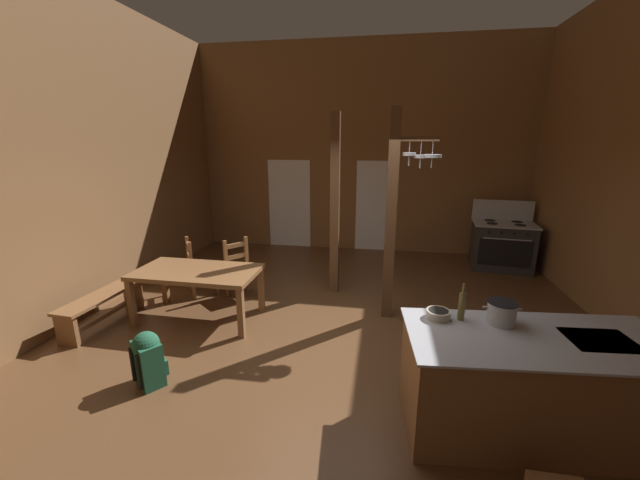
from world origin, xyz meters
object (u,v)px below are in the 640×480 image
object	(u,v)px
stove_range	(502,245)
stockpot_on_counter	(502,313)
bench_along_left_wall	(102,304)
backpack	(148,357)
dining_table	(197,276)
ladderback_chair_near_window	(241,270)
bottle_tall_on_counter	(462,305)
kitchen_island	(532,385)
ladderback_chair_by_post	(199,267)
mixing_bowl_on_counter	(438,314)

from	to	relation	value
stove_range	stockpot_on_counter	bearing A→B (deg)	-106.42
bench_along_left_wall	backpack	xyz separation A→B (m)	(1.43, -1.09, 0.01)
stove_range	dining_table	size ratio (longest dim) A/B	0.77
dining_table	ladderback_chair_near_window	size ratio (longest dim) A/B	1.80
dining_table	bottle_tall_on_counter	world-z (taller)	bottle_tall_on_counter
stove_range	bench_along_left_wall	world-z (taller)	stove_range
bottle_tall_on_counter	stove_range	bearing A→B (deg)	69.54
bench_along_left_wall	stockpot_on_counter	world-z (taller)	stockpot_on_counter
ladderback_chair_near_window	backpack	size ratio (longest dim) A/B	1.59
ladderback_chair_near_window	bottle_tall_on_counter	bearing A→B (deg)	-35.81
ladderback_chair_near_window	stockpot_on_counter	bearing A→B (deg)	-33.06
kitchen_island	stockpot_on_counter	bearing A→B (deg)	140.94
dining_table	bottle_tall_on_counter	size ratio (longest dim) A/B	4.88
kitchen_island	ladderback_chair_near_window	bearing A→B (deg)	146.48
backpack	bottle_tall_on_counter	world-z (taller)	bottle_tall_on_counter
bottle_tall_on_counter	dining_table	bearing A→B (deg)	158.67
ladderback_chair_near_window	ladderback_chair_by_post	xyz separation A→B (m)	(-0.73, -0.00, 0.00)
ladderback_chair_by_post	ladderback_chair_near_window	bearing A→B (deg)	0.31
backpack	ladderback_chair_near_window	bearing A→B (deg)	87.23
ladderback_chair_near_window	stockpot_on_counter	xyz separation A→B (m)	(3.31, -2.15, 0.57)
backpack	stockpot_on_counter	size ratio (longest dim) A/B	1.84
ladderback_chair_near_window	bottle_tall_on_counter	xyz separation A→B (m)	(2.97, -2.14, 0.60)
ladderback_chair_near_window	ladderback_chair_by_post	bearing A→B (deg)	-179.69
mixing_bowl_on_counter	ladderback_chair_near_window	bearing A→B (deg)	142.24
ladderback_chair_by_post	bench_along_left_wall	bearing A→B (deg)	-123.24
kitchen_island	ladderback_chair_by_post	size ratio (longest dim) A/B	2.35
stove_range	mixing_bowl_on_counter	size ratio (longest dim) A/B	6.05
ladderback_chair_by_post	stove_range	bearing A→B (deg)	22.49
ladderback_chair_by_post	kitchen_island	bearing A→B (deg)	-28.74
ladderback_chair_by_post	stockpot_on_counter	world-z (taller)	stockpot_on_counter
stove_range	bench_along_left_wall	size ratio (longest dim) A/B	1.01
kitchen_island	bottle_tall_on_counter	xyz separation A→B (m)	(-0.59, 0.22, 0.60)
stove_range	mixing_bowl_on_counter	distance (m)	4.73
backpack	mixing_bowl_on_counter	world-z (taller)	mixing_bowl_on_counter
dining_table	bench_along_left_wall	bearing A→B (deg)	-163.10
bench_along_left_wall	bottle_tall_on_counter	world-z (taller)	bottle_tall_on_counter
dining_table	stockpot_on_counter	world-z (taller)	stockpot_on_counter
ladderback_chair_by_post	bench_along_left_wall	size ratio (longest dim) A/B	0.72
kitchen_island	bench_along_left_wall	distance (m)	5.23
dining_table	bench_along_left_wall	world-z (taller)	dining_table
mixing_bowl_on_counter	bench_along_left_wall	bearing A→B (deg)	168.22
bottle_tall_on_counter	backpack	bearing A→B (deg)	-176.37
ladderback_chair_by_post	stockpot_on_counter	size ratio (longest dim) A/B	2.93
ladderback_chair_near_window	backpack	bearing A→B (deg)	-92.77
kitchen_island	stove_range	xyz separation A→B (m)	(1.03, 4.56, 0.03)
stove_range	stockpot_on_counter	distance (m)	4.57
bench_along_left_wall	bottle_tall_on_counter	distance (m)	4.67
bench_along_left_wall	mixing_bowl_on_counter	xyz separation A→B (m)	(4.32, -0.90, 0.65)
dining_table	ladderback_chair_near_window	world-z (taller)	ladderback_chair_near_window
dining_table	stove_range	bearing A→B (deg)	32.10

